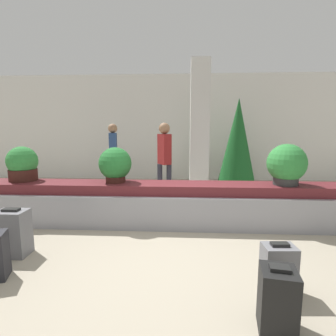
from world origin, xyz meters
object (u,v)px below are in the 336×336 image
at_px(pillar, 199,127).
at_px(potted_plant_0, 115,165).
at_px(suitcase_0, 13,233).
at_px(traveler_0, 113,150).
at_px(potted_plant_1, 22,164).
at_px(suitcase_1, 278,270).
at_px(traveler_1, 164,155).
at_px(decorated_tree, 238,141).
at_px(potted_plant_2, 287,165).
at_px(suitcase_2, 277,300).

xyz_separation_m(pillar, potted_plant_0, (-1.51, -2.31, -0.62)).
bearing_deg(suitcase_0, traveler_0, 85.55).
xyz_separation_m(potted_plant_0, potted_plant_1, (-1.61, 0.05, -0.01)).
height_order(suitcase_1, traveler_0, traveler_0).
distance_m(traveler_0, traveler_1, 1.87).
distance_m(potted_plant_1, decorated_tree, 4.98).
relative_size(suitcase_1, traveler_0, 0.30).
bearing_deg(pillar, potted_plant_2, -62.61).
height_order(suitcase_1, potted_plant_1, potted_plant_1).
distance_m(suitcase_1, potted_plant_2, 2.08).
bearing_deg(potted_plant_1, decorated_tree, 33.31).
bearing_deg(pillar, suitcase_2, -85.87).
height_order(suitcase_0, potted_plant_0, potted_plant_0).
height_order(potted_plant_1, traveler_0, traveler_0).
bearing_deg(decorated_tree, suitcase_0, -131.35).
bearing_deg(potted_plant_0, suitcase_1, -42.36).
height_order(pillar, potted_plant_2, pillar).
height_order(pillar, traveler_0, pillar).
height_order(potted_plant_0, traveler_1, traveler_1).
bearing_deg(decorated_tree, traveler_1, -142.65).
xyz_separation_m(pillar, suitcase_0, (-2.50, -3.54, -1.31)).
height_order(traveler_0, decorated_tree, decorated_tree).
bearing_deg(potted_plant_0, potted_plant_1, 178.17).
height_order(suitcase_2, potted_plant_2, potted_plant_2).
xyz_separation_m(suitcase_1, potted_plant_1, (-3.63, 1.89, 0.72)).
bearing_deg(suitcase_2, suitcase_0, 168.44).
distance_m(traveler_1, decorated_tree, 2.31).
bearing_deg(potted_plant_0, suitcase_2, -51.44).
bearing_deg(suitcase_0, potted_plant_2, 17.19).
distance_m(pillar, potted_plant_1, 3.90).
bearing_deg(suitcase_0, potted_plant_0, 50.83).
bearing_deg(suitcase_2, pillar, 103.56).
height_order(pillar, traveler_1, pillar).
bearing_deg(potted_plant_0, decorated_tree, 47.55).
height_order(potted_plant_1, potted_plant_2, potted_plant_2).
bearing_deg(traveler_0, potted_plant_0, -173.29).
relative_size(potted_plant_1, traveler_0, 0.34).
distance_m(potted_plant_2, traveler_0, 4.34).
xyz_separation_m(suitcase_0, potted_plant_0, (0.99, 1.23, 0.69)).
relative_size(suitcase_0, decorated_tree, 0.26).
xyz_separation_m(suitcase_2, decorated_tree, (0.70, 5.09, 1.01)).
bearing_deg(suitcase_1, potted_plant_0, 134.53).
relative_size(traveler_1, decorated_tree, 0.72).
bearing_deg(decorated_tree, suitcase_1, -96.48).
relative_size(suitcase_0, suitcase_2, 1.12).
relative_size(suitcase_0, suitcase_1, 1.17).
distance_m(suitcase_0, traveler_0, 3.89).
distance_m(suitcase_0, suitcase_2, 3.03).
distance_m(suitcase_2, traveler_1, 3.94).
bearing_deg(traveler_0, traveler_1, -138.71).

